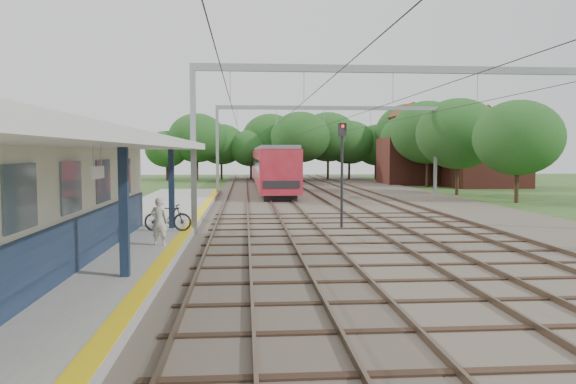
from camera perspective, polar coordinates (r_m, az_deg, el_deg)
name	(u,v)px	position (r m, az deg, el deg)	size (l,w,h in m)	color
ground	(441,380)	(9.18, 15.29, -17.95)	(160.00, 160.00, 0.00)	#2D4C1E
ballast_bed	(346,202)	(38.78, 5.90, -0.99)	(18.00, 90.00, 0.10)	#473D33
platform	(127,236)	(22.71, -16.03, -4.34)	(5.00, 52.00, 0.35)	gray
yellow_stripe	(186,231)	(22.34, -10.36, -3.92)	(0.45, 52.00, 0.01)	yellow
station_building	(15,205)	(16.20, -25.95, -1.24)	(3.41, 18.00, 3.40)	beige
canopy	(44,143)	(14.82, -23.57, 4.57)	(6.40, 20.00, 3.44)	#13223D
rail_tracks	(310,200)	(38.40, 2.23, -0.83)	(11.80, 88.00, 0.15)	brown
catenary_system	(351,117)	(33.94, 6.37, 7.53)	(17.22, 88.00, 7.00)	gray
tree_band	(303,140)	(65.49, 1.53, 5.33)	(31.72, 30.88, 8.82)	#382619
house_near	(487,157)	(59.07, 19.52, 3.37)	(7.00, 6.12, 7.89)	brown
house_far	(419,154)	(62.92, 13.13, 3.74)	(8.00, 6.12, 8.66)	brown
person	(159,221)	(19.05, -12.95, -2.92)	(0.58, 0.38, 1.60)	beige
bicycle	(168,217)	(22.39, -12.12, -2.50)	(0.52, 1.86, 1.11)	black
train	(269,166)	(55.38, -1.90, 2.69)	(2.92, 36.33, 3.83)	black
signal_post	(342,161)	(24.85, 5.51, 3.18)	(0.37, 0.33, 4.71)	black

